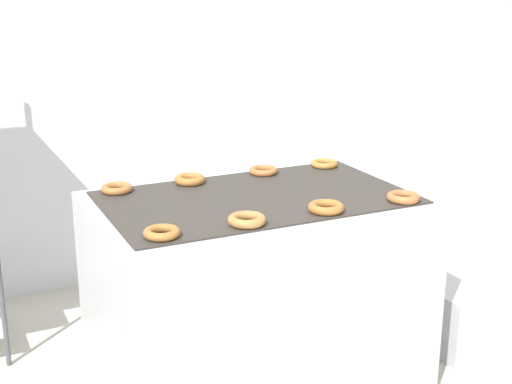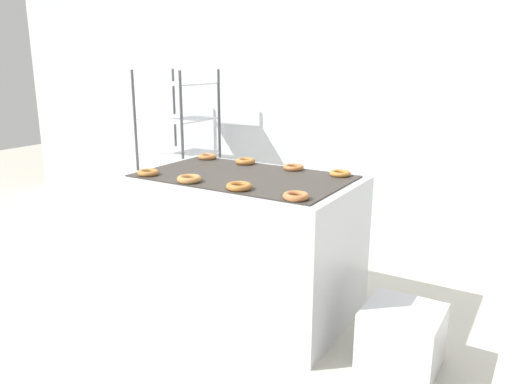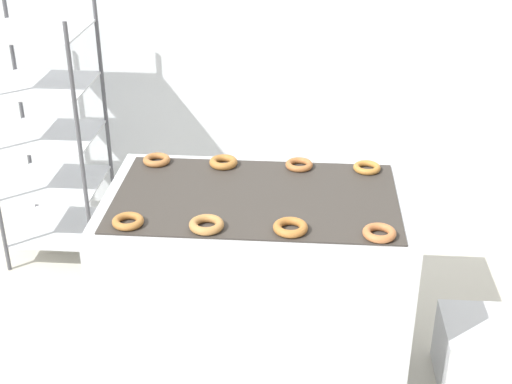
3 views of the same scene
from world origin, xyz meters
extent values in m
cube|color=silver|center=(0.00, 2.12, 1.40)|extent=(8.00, 0.05, 2.80)
cube|color=silver|center=(0.00, 0.68, 0.44)|extent=(1.39, 0.86, 0.89)
cube|color=#38332D|center=(0.00, 0.68, 0.89)|extent=(1.28, 0.76, 0.01)
cube|color=#262628|center=(0.38, 0.29, 0.62)|extent=(0.12, 0.07, 0.10)
cube|color=silver|center=(1.08, 0.54, 0.17)|extent=(0.39, 0.38, 0.33)
torus|color=#AC6E32|center=(-0.52, 0.38, 0.91)|extent=(0.13, 0.13, 0.03)
torus|color=#B47C41|center=(-0.18, 0.37, 0.91)|extent=(0.15, 0.15, 0.04)
torus|color=#AF6C30|center=(0.17, 0.38, 0.91)|extent=(0.15, 0.15, 0.03)
torus|color=#B96D3C|center=(0.53, 0.36, 0.91)|extent=(0.14, 0.14, 0.03)
torus|color=#AC6C37|center=(-0.52, 1.00, 0.91)|extent=(0.14, 0.14, 0.03)
torus|color=#AD6F31|center=(-0.18, 0.99, 0.91)|extent=(0.14, 0.14, 0.04)
torus|color=#B16937|center=(0.19, 1.00, 0.91)|extent=(0.13, 0.13, 0.03)
torus|color=#BC7B34|center=(0.52, 0.99, 0.91)|extent=(0.13, 0.13, 0.03)
camera|label=1|loc=(-1.23, -1.94, 1.79)|focal=50.00mm
camera|label=2|loc=(1.65, -1.87, 1.59)|focal=35.00mm
camera|label=3|loc=(0.22, -2.17, 2.39)|focal=50.00mm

